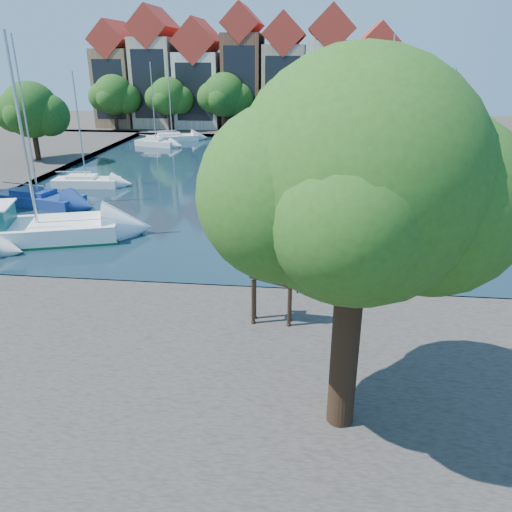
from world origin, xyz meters
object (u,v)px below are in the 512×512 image
at_px(plane_tree, 362,189).
at_px(motorsailer, 5,228).
at_px(giraffe_statue, 267,271).
at_px(sailboat_right_a, 436,214).

xyz_separation_m(plane_tree, motorsailer, (-19.57, 14.48, -6.68)).
relative_size(giraffe_statue, sailboat_right_a, 0.47).
distance_m(plane_tree, sailboat_right_a, 23.81).
bearing_deg(giraffe_statue, sailboat_right_a, 57.06).
distance_m(plane_tree, giraffe_statue, 8.05).
relative_size(plane_tree, motorsailer, 0.83).
xyz_separation_m(plane_tree, sailboat_right_a, (7.38, 21.51, -7.04)).
bearing_deg(giraffe_statue, plane_tree, -63.45).
bearing_deg(giraffe_statue, motorsailer, 152.31).
bearing_deg(sailboat_right_a, plane_tree, -108.95).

